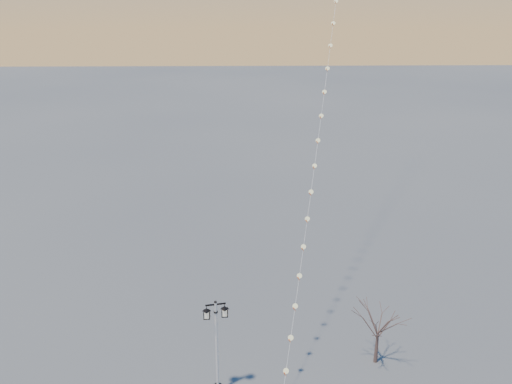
{
  "coord_description": "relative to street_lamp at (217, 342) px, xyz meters",
  "views": [
    {
      "loc": [
        -1.17,
        -23.71,
        20.31
      ],
      "look_at": [
        -0.49,
        4.15,
        10.16
      ],
      "focal_mm": 37.42,
      "sensor_mm": 36.0,
      "label": 1
    }
  ],
  "objects": [
    {
      "name": "street_lamp",
      "position": [
        0.0,
        0.0,
        0.0
      ],
      "size": [
        1.42,
        0.67,
        5.66
      ],
      "rotation": [
        0.0,
        0.0,
        0.19
      ],
      "color": "black",
      "rests_on": "ground"
    },
    {
      "name": "bare_tree",
      "position": [
        9.24,
        2.23,
        -0.52
      ],
      "size": [
        2.27,
        2.27,
        3.76
      ],
      "rotation": [
        0.0,
        0.0,
        -0.32
      ],
      "color": "#4B362F",
      "rests_on": "ground"
    }
  ]
}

